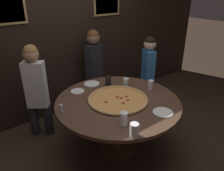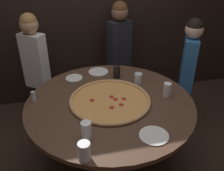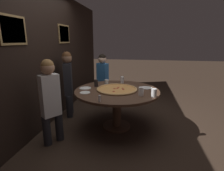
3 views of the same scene
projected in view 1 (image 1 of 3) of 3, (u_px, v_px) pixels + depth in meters
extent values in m
plane|color=#38281E|center=(117.00, 147.00, 3.00)|extent=(24.00, 24.00, 0.00)
cube|color=black|center=(64.00, 36.00, 3.44)|extent=(6.40, 0.06, 2.60)
cube|color=#9E7F4C|center=(5.00, 9.00, 2.78)|extent=(0.52, 0.02, 0.40)
cube|color=#B2A893|center=(5.00, 9.00, 2.78)|extent=(0.46, 0.01, 0.34)
cube|color=#9E7F4C|center=(107.00, 3.00, 3.65)|extent=(0.52, 0.02, 0.40)
cube|color=#936B5B|center=(107.00, 3.00, 3.65)|extent=(0.46, 0.01, 0.34)
cylinder|color=#4C3323|center=(118.00, 102.00, 2.69)|extent=(1.53, 1.53, 0.04)
cylinder|color=#4C3323|center=(118.00, 126.00, 2.85)|extent=(0.16, 0.16, 0.70)
cylinder|color=#4C3323|center=(117.00, 146.00, 2.99)|extent=(0.52, 0.52, 0.04)
cylinder|color=#E0994C|center=(118.00, 100.00, 2.68)|extent=(0.70, 0.70, 0.01)
torus|color=tan|center=(118.00, 99.00, 2.67)|extent=(0.74, 0.74, 0.03)
cylinder|color=#A8281E|center=(106.00, 102.00, 2.62)|extent=(0.04, 0.04, 0.00)
cylinder|color=#A8281E|center=(117.00, 97.00, 2.73)|extent=(0.04, 0.04, 0.00)
cylinder|color=#A8281E|center=(128.00, 100.00, 2.66)|extent=(0.04, 0.04, 0.00)
cylinder|color=#A8281E|center=(123.00, 103.00, 2.59)|extent=(0.04, 0.04, 0.00)
cylinder|color=#A8281E|center=(126.00, 96.00, 2.74)|extent=(0.04, 0.04, 0.00)
cylinder|color=#A8281E|center=(121.00, 98.00, 2.71)|extent=(0.04, 0.04, 0.00)
cylinder|color=white|center=(134.00, 130.00, 2.02)|extent=(0.08, 0.08, 0.14)
cylinder|color=black|center=(108.00, 81.00, 3.06)|extent=(0.08, 0.08, 0.13)
cylinder|color=white|center=(151.00, 85.00, 2.93)|extent=(0.07, 0.07, 0.14)
cylinder|color=silver|center=(126.00, 82.00, 3.05)|extent=(0.08, 0.08, 0.11)
cylinder|color=white|center=(124.00, 119.00, 2.19)|extent=(0.08, 0.08, 0.14)
cylinder|color=white|center=(163.00, 112.00, 2.42)|extent=(0.22, 0.22, 0.01)
cylinder|color=white|center=(78.00, 91.00, 2.90)|extent=(0.18, 0.18, 0.01)
cylinder|color=white|center=(92.00, 84.00, 3.12)|extent=(0.22, 0.22, 0.01)
cylinder|color=silver|center=(61.00, 109.00, 2.42)|extent=(0.04, 0.04, 0.08)
cylinder|color=#B7B7BC|center=(61.00, 105.00, 2.40)|extent=(0.04, 0.04, 0.01)
cylinder|color=#232328|center=(48.00, 120.00, 3.20)|extent=(0.17, 0.17, 0.47)
cylinder|color=#232328|center=(34.00, 120.00, 3.20)|extent=(0.17, 0.17, 0.47)
cube|color=white|center=(36.00, 85.00, 2.96)|extent=(0.31, 0.29, 0.65)
sphere|color=tan|center=(31.00, 54.00, 2.78)|extent=(0.20, 0.20, 0.20)
sphere|color=#9E703D|center=(30.00, 52.00, 2.76)|extent=(0.19, 0.19, 0.19)
cylinder|color=#232328|center=(99.00, 93.00, 3.97)|extent=(0.16, 0.16, 0.48)
cylinder|color=#232328|center=(91.00, 97.00, 3.81)|extent=(0.16, 0.16, 0.48)
cube|color=#232328|center=(94.00, 64.00, 3.65)|extent=(0.32, 0.24, 0.67)
sphere|color=#8C664C|center=(93.00, 38.00, 3.46)|extent=(0.21, 0.21, 0.21)
sphere|color=brown|center=(93.00, 36.00, 3.44)|extent=(0.19, 0.19, 0.19)
cylinder|color=#232328|center=(144.00, 95.00, 3.93)|extent=(0.16, 0.16, 0.45)
cylinder|color=#232328|center=(148.00, 100.00, 3.75)|extent=(0.16, 0.16, 0.45)
cube|color=#3370B2|center=(148.00, 69.00, 3.61)|extent=(0.25, 0.31, 0.63)
sphere|color=beige|center=(150.00, 44.00, 3.44)|extent=(0.20, 0.20, 0.20)
sphere|color=black|center=(150.00, 42.00, 3.42)|extent=(0.18, 0.18, 0.18)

